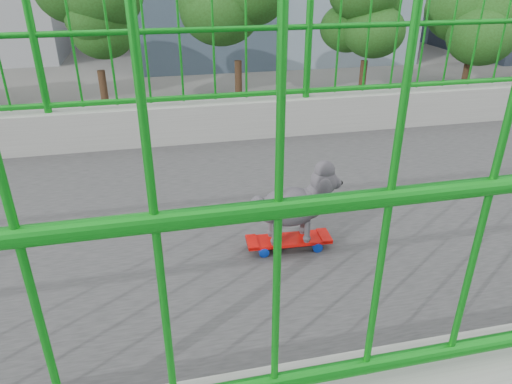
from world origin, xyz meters
The scene contains 10 objects.
road centered at (-13.00, 0.00, 0.01)m, with size 18.00×90.00×0.02m, color black.
railing centered at (0.00, 0.00, 7.21)m, with size 3.00×24.00×1.42m.
street_trees centered at (-26.03, 1.06, 4.72)m, with size 5.30×60.40×7.26m.
skateboard centered at (0.30, -0.63, 7.04)m, with size 0.15×0.43×0.06m.
poodle centered at (0.31, -0.61, 7.26)m, with size 0.20×0.45×0.37m.
car_0 centered at (-6.00, 6.62, 0.65)m, with size 1.53×3.81×1.30m, color white.
car_1 centered at (-9.20, -1.71, 0.71)m, with size 1.51×4.32×1.42m, color gray.
car_2 centered at (-12.40, 0.35, 0.65)m, with size 2.16×4.69×1.30m, color gray.
car_3 centered at (-15.60, 9.11, 0.67)m, with size 1.88×4.63×1.34m, color #B70F07.
car_4 centered at (-18.80, 1.79, 0.74)m, with size 1.74×4.33×1.48m, color gray.
Camera 1 is at (2.21, -1.23, 8.31)m, focal length 32.72 mm.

